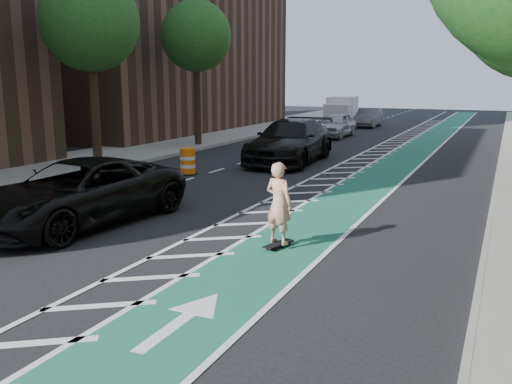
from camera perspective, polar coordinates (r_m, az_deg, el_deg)
The scene contains 19 objects.
ground at distance 12.25m, azimuth -12.92°, elevation -5.66°, with size 120.00×120.00×0.00m, color black.
bike_lane at distance 19.97m, azimuth 12.19°, elevation 1.15°, with size 2.00×90.00×0.01m, color #1A5D49.
buffer_strip at distance 20.34m, azimuth 8.08°, elevation 1.49°, with size 1.40×90.00×0.01m, color silver.
sidewalk_left at distance 25.71m, azimuth -16.10°, elevation 3.46°, with size 5.00×90.00×0.15m, color gray.
curb_right at distance 19.49m, azimuth 23.87°, elevation 0.36°, with size 0.12×90.00×0.16m, color gray.
curb_left at distance 24.19m, azimuth -11.69°, elevation 3.18°, with size 0.12×90.00×0.16m, color gray.
building_left_far at distance 41.74m, azimuth -12.38°, elevation 18.99°, with size 14.00×22.00×18.00m, color brown.
tree_l_c at distance 23.01m, azimuth -17.18°, elevation 16.71°, with size 4.20×4.20×7.90m.
tree_l_d at distance 29.46m, azimuth -6.35°, elevation 15.96°, with size 4.20×4.20×7.90m.
skateboard at distance 11.85m, azimuth 2.38°, elevation -5.49°, with size 0.44×0.85×0.11m.
skateboarder at distance 11.62m, azimuth 2.41°, elevation -1.18°, with size 0.65×0.43×1.79m, color tan.
suv_near at distance 14.34m, azimuth -18.13°, elevation -0.05°, with size 2.69×5.84×1.62m, color black.
suv_far at distance 23.92m, azimuth 3.62°, elevation 5.36°, with size 2.60×6.40×1.86m, color black.
car_silver at distance 34.61m, azimuth 8.28°, elevation 7.01°, with size 1.84×4.57×1.56m, color #A9AAAE.
car_grey at distance 42.64m, azimuth 11.76°, elevation 7.69°, with size 1.51×4.32×1.42m, color slate.
box_truck at distance 47.71m, azimuth 8.94°, elevation 8.51°, with size 2.80×5.25×2.09m.
barrel_a at distance 20.99m, azimuth -7.21°, elevation 3.13°, with size 0.74×0.74×1.01m.
barrel_b at distance 25.30m, azimuth 2.33°, elevation 4.55°, with size 0.64×0.64×0.88m.
barrel_c at distance 28.63m, azimuth 1.62°, elevation 5.41°, with size 0.65×0.65×0.88m.
Camera 1 is at (7.27, -9.17, 3.62)m, focal length 38.00 mm.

